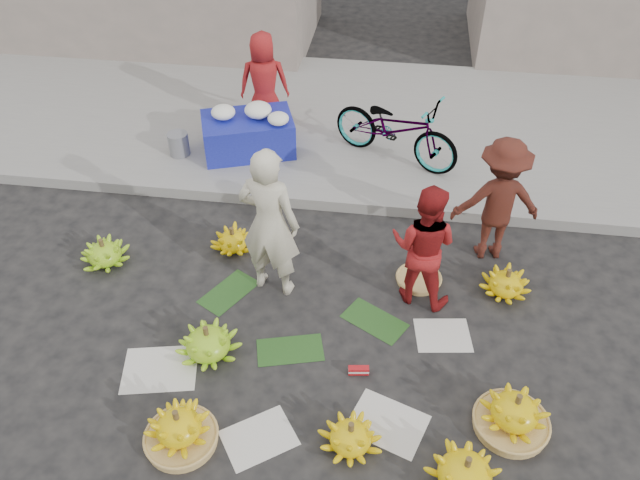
# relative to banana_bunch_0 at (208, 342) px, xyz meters

# --- Properties ---
(ground) EXTENTS (80.00, 80.00, 0.00)m
(ground) POSITION_rel_banana_bunch_0_xyz_m (0.88, 0.35, -0.17)
(ground) COLOR black
(ground) RESTS_ON ground
(curb) EXTENTS (40.00, 0.25, 0.15)m
(curb) POSITION_rel_banana_bunch_0_xyz_m (0.88, 2.55, -0.09)
(curb) COLOR gray
(curb) RESTS_ON ground
(sidewalk) EXTENTS (40.00, 4.00, 0.12)m
(sidewalk) POSITION_rel_banana_bunch_0_xyz_m (0.88, 4.65, -0.11)
(sidewalk) COLOR gray
(sidewalk) RESTS_ON ground
(newspaper_scatter) EXTENTS (3.20, 1.80, 0.00)m
(newspaper_scatter) POSITION_rel_banana_bunch_0_xyz_m (0.88, -0.45, -0.16)
(newspaper_scatter) COLOR silver
(newspaper_scatter) RESTS_ON ground
(banana_leaves) EXTENTS (2.00, 1.00, 0.00)m
(banana_leaves) POSITION_rel_banana_bunch_0_xyz_m (0.78, 0.55, -0.16)
(banana_leaves) COLOR #1C4316
(banana_leaves) RESTS_ON ground
(banana_bunch_0) EXTENTS (0.69, 0.69, 0.38)m
(banana_bunch_0) POSITION_rel_banana_bunch_0_xyz_m (0.00, 0.00, 0.00)
(banana_bunch_0) COLOR #73BA1A
(banana_bunch_0) RESTS_ON ground
(banana_bunch_1) EXTENTS (0.62, 0.62, 0.43)m
(banana_bunch_1) POSITION_rel_banana_bunch_0_xyz_m (0.03, -0.97, 0.02)
(banana_bunch_1) COLOR #B0894A
(banana_bunch_1) RESTS_ON ground
(banana_bunch_2) EXTENTS (0.64, 0.64, 0.32)m
(banana_bunch_2) POSITION_rel_banana_bunch_0_xyz_m (1.47, -0.82, -0.03)
(banana_bunch_2) COLOR yellow
(banana_bunch_2) RESTS_ON ground
(banana_bunch_3) EXTENTS (0.77, 0.77, 0.38)m
(banana_bunch_3) POSITION_rel_banana_bunch_0_xyz_m (2.42, -1.04, 0.00)
(banana_bunch_3) COLOR yellow
(banana_bunch_3) RESTS_ON ground
(banana_bunch_4) EXTENTS (0.65, 0.65, 0.45)m
(banana_bunch_4) POSITION_rel_banana_bunch_0_xyz_m (2.85, -0.44, 0.03)
(banana_bunch_4) COLOR #B0894A
(banana_bunch_4) RESTS_ON ground
(banana_bunch_5) EXTENTS (0.65, 0.65, 0.33)m
(banana_bunch_5) POSITION_rel_banana_bunch_0_xyz_m (2.94, 1.26, -0.03)
(banana_bunch_5) COLOR yellow
(banana_bunch_5) RESTS_ON ground
(banana_bunch_6) EXTENTS (0.69, 0.69, 0.34)m
(banana_bunch_6) POSITION_rel_banana_bunch_0_xyz_m (-1.53, 1.13, -0.02)
(banana_bunch_6) COLOR #73BA1A
(banana_bunch_6) RESTS_ON ground
(banana_bunch_7) EXTENTS (0.59, 0.59, 0.31)m
(banana_bunch_7) POSITION_rel_banana_bunch_0_xyz_m (-0.14, 1.56, -0.03)
(banana_bunch_7) COLOR yellow
(banana_bunch_7) RESTS_ON ground
(basket_spare) EXTENTS (0.56, 0.56, 0.06)m
(basket_spare) POSITION_rel_banana_bunch_0_xyz_m (2.02, 1.31, -0.14)
(basket_spare) COLOR #B0894A
(basket_spare) RESTS_ON ground
(incense_stack) EXTENTS (0.20, 0.09, 0.08)m
(incense_stack) POSITION_rel_banana_bunch_0_xyz_m (1.47, -0.05, -0.12)
(incense_stack) COLOR #AF1218
(incense_stack) RESTS_ON ground
(vendor_cream) EXTENTS (0.71, 0.54, 1.75)m
(vendor_cream) POSITION_rel_banana_bunch_0_xyz_m (0.44, 1.01, 0.71)
(vendor_cream) COLOR beige
(vendor_cream) RESTS_ON ground
(vendor_red) EXTENTS (0.81, 0.71, 1.42)m
(vendor_red) POSITION_rel_banana_bunch_0_xyz_m (2.00, 1.08, 0.55)
(vendor_red) COLOR #AD1C1A
(vendor_red) RESTS_ON ground
(man_striped) EXTENTS (1.04, 0.69, 1.50)m
(man_striped) POSITION_rel_banana_bunch_0_xyz_m (2.80, 1.90, 0.58)
(man_striped) COLOR maroon
(man_striped) RESTS_ON ground
(flower_table) EXTENTS (1.40, 1.12, 0.71)m
(flower_table) POSITION_rel_banana_bunch_0_xyz_m (-0.38, 3.50, 0.25)
(flower_table) COLOR #171C97
(flower_table) RESTS_ON sidewalk
(grey_bucket) EXTENTS (0.28, 0.28, 0.32)m
(grey_bucket) POSITION_rel_banana_bunch_0_xyz_m (-1.32, 3.28, 0.11)
(grey_bucket) COLOR slate
(grey_bucket) RESTS_ON sidewalk
(flower_vendor) EXTENTS (0.78, 0.58, 1.43)m
(flower_vendor) POSITION_rel_banana_bunch_0_xyz_m (-0.27, 4.15, 0.67)
(flower_vendor) COLOR #AD1C1A
(flower_vendor) RESTS_ON sidewalk
(bicycle) EXTENTS (1.35, 1.91, 0.95)m
(bicycle) POSITION_rel_banana_bunch_0_xyz_m (1.63, 3.56, 0.43)
(bicycle) COLOR gray
(bicycle) RESTS_ON sidewalk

